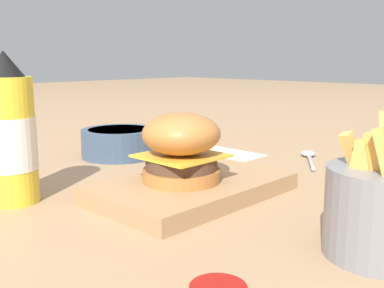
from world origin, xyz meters
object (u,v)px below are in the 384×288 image
burger (181,147)px  side_bowl (120,142)px  serving_board (192,188)px  fries_basket (384,210)px  ketchup_bottle (9,136)px  spoon (309,156)px

burger → side_bowl: size_ratio=0.72×
serving_board → fries_basket: (0.01, 0.26, 0.03)m
ketchup_bottle → side_bowl: ketchup_bottle is taller
serving_board → side_bowl: side_bowl is taller
ketchup_bottle → fries_basket: bearing=112.4°
spoon → fries_basket: bearing=-175.1°
fries_basket → spoon: (-0.34, -0.27, -0.04)m
side_bowl → spoon: (-0.24, 0.28, -0.02)m
serving_board → side_bowl: size_ratio=1.84×
ketchup_bottle → fries_basket: (-0.17, 0.42, -0.04)m
fries_basket → burger: bearing=-89.3°
ketchup_bottle → burger: bearing=138.8°
serving_board → spoon: size_ratio=2.03×
serving_board → burger: 0.06m
ketchup_bottle → side_bowl: 0.31m
serving_board → spoon: serving_board is taller
fries_basket → side_bowl: size_ratio=1.00×
burger → ketchup_bottle: size_ratio=0.54×
serving_board → ketchup_bottle: 0.25m
burger → ketchup_bottle: ketchup_bottle is taller
fries_basket → side_bowl: fries_basket is taller
burger → ketchup_bottle: bearing=-41.2°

